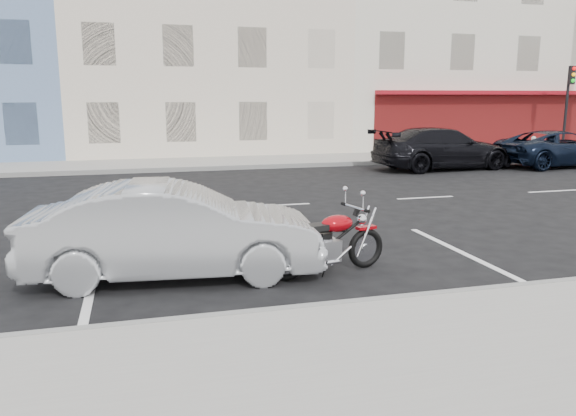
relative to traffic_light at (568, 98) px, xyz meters
name	(u,v)px	position (x,y,z in m)	size (l,w,h in m)	color
ground	(354,201)	(-13.50, -8.33, -2.56)	(120.00, 120.00, 0.00)	black
sidewalk_near	(185,403)	(-18.50, -17.03, -2.48)	(80.00, 3.40, 0.15)	gray
sidewalk_far	(146,165)	(-18.50, 0.37, -2.48)	(80.00, 3.40, 0.15)	gray
curb_near	(172,325)	(-18.50, -15.33, -2.48)	(80.00, 0.12, 0.16)	gray
curb_far	(147,170)	(-18.50, -1.33, -2.48)	(80.00, 0.12, 0.16)	gray
bldg_cream	(199,33)	(-15.50, 7.97, 3.19)	(12.00, 12.00, 11.50)	beige
bldg_corner	(433,30)	(-2.50, 7.97, 3.69)	(14.00, 12.00, 12.50)	beige
traffic_light	(568,98)	(0.00, 0.00, 0.00)	(0.26, 0.30, 3.80)	black
fire_hydrant	(533,144)	(-1.50, 0.17, -2.03)	(0.20, 0.20, 0.72)	beige
motorcycle	(367,239)	(-15.41, -13.63, -2.10)	(1.96, 0.76, 1.00)	black
sedan_silver	(175,231)	(-18.31, -13.34, -1.86)	(1.48, 4.25, 1.40)	#A0A2A7
suv_far	(559,148)	(-3.29, -3.51, -1.88)	(2.26, 4.90, 1.36)	black
car_far	(442,148)	(-8.01, -3.11, -1.80)	(2.13, 5.23, 1.52)	black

